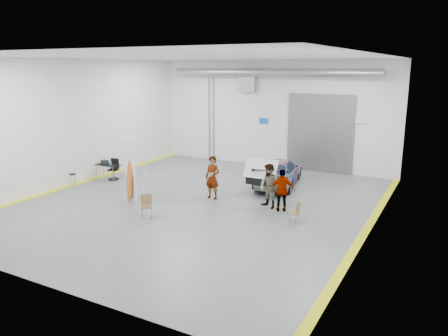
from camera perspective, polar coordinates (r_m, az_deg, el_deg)
The scene contains 13 objects.
ground at distance 18.51m, azimuth -3.35°, elevation -4.57°, with size 16.00×16.00×0.00m, color #56585D.
room_shell at distance 19.50m, azimuth 0.56°, elevation 8.59°, with size 14.02×16.18×6.01m.
sedan_car at distance 21.21m, azimuth 7.09°, elevation -0.52°, with size 1.83×4.49×1.30m, color silver.
person_a at distance 18.85m, azimuth -1.51°, elevation -1.25°, with size 0.68×0.45×1.88m, color #90684E.
person_b at distance 17.70m, azimuth 5.93°, elevation -2.37°, with size 0.89×0.68×1.82m, color #496686.
person_c at distance 17.36m, azimuth 7.62°, elevation -2.92°, with size 0.99×0.41×1.71m, color #A55837.
surfboard_display at distance 18.73m, azimuth -12.02°, elevation -0.83°, with size 0.79×0.45×2.96m.
folding_chair_near at distance 16.89m, azimuth -10.03°, elevation -5.54°, with size 0.57×0.64×0.87m.
folding_chair_far at distance 16.22m, azimuth 9.00°, elevation -6.34°, with size 0.54×0.64×0.84m.
shop_stool at distance 22.08m, azimuth -19.13°, elevation -1.52°, with size 0.32×0.32×0.63m.
work_table at distance 22.92m, azimuth -15.03°, elevation 0.47°, with size 1.23×0.62×1.01m.
office_chair at distance 22.86m, azimuth -14.15°, elevation -0.32°, with size 0.56×0.59×1.05m.
trunk_lid at distance 19.27m, azimuth 4.97°, elevation 0.18°, with size 1.52×0.92×0.04m, color silver.
Camera 1 is at (9.33, -14.96, 5.63)m, focal length 35.00 mm.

